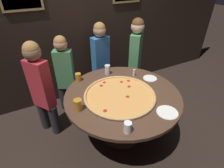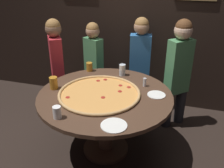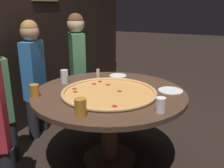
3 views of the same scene
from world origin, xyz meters
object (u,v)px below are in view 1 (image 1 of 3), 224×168
(giant_pizza, at_px, (120,95))
(drink_cup_near_right, at_px, (78,77))
(white_plate_beside_cup, at_px, (150,78))
(drink_cup_front_edge, at_px, (128,127))
(diner_far_right, at_px, (135,55))
(dining_table, at_px, (122,103))
(drink_cup_far_right, at_px, (107,70))
(diner_side_right, at_px, (65,71))
(diner_side_left, at_px, (101,58))
(drink_cup_beside_pizza, at_px, (78,105))
(condiment_shaker, at_px, (134,73))
(diner_centre_back, at_px, (41,86))
(white_plate_right_side, at_px, (167,112))

(giant_pizza, relative_size, drink_cup_near_right, 7.89)
(giant_pizza, height_order, drink_cup_near_right, drink_cup_near_right)
(white_plate_beside_cup, bearing_deg, drink_cup_front_edge, -139.79)
(drink_cup_near_right, height_order, diner_far_right, diner_far_right)
(dining_table, height_order, drink_cup_far_right, drink_cup_far_right)
(dining_table, bearing_deg, diner_side_right, 116.67)
(diner_side_left, bearing_deg, white_plate_beside_cup, 101.10)
(giant_pizza, xyz_separation_m, diner_side_right, (-0.41, 0.96, -0.03))
(drink_cup_far_right, distance_m, white_plate_beside_cup, 0.62)
(drink_cup_beside_pizza, relative_size, condiment_shaker, 1.40)
(drink_cup_near_right, xyz_separation_m, diner_side_right, (-0.09, 0.39, -0.08))
(drink_cup_far_right, distance_m, diner_far_right, 0.70)
(dining_table, distance_m, diner_side_right, 1.05)
(diner_side_right, bearing_deg, diner_side_left, -144.89)
(drink_cup_beside_pizza, bearing_deg, drink_cup_near_right, 71.36)
(diner_centre_back, relative_size, diner_side_left, 1.01)
(giant_pizza, bearing_deg, diner_side_left, 77.56)
(white_plate_right_side, bearing_deg, diner_side_left, 92.46)
(dining_table, relative_size, giant_pizza, 1.64)
(drink_cup_near_right, xyz_separation_m, diner_far_right, (1.09, 0.23, 0.01))
(white_plate_right_side, bearing_deg, drink_cup_front_edge, -177.25)
(condiment_shaker, bearing_deg, diner_side_left, 104.53)
(drink_cup_near_right, bearing_deg, condiment_shaker, -17.84)
(diner_centre_back, bearing_deg, white_plate_beside_cup, -142.58)
(dining_table, bearing_deg, drink_cup_beside_pizza, -176.48)
(drink_cup_front_edge, distance_m, white_plate_right_side, 0.52)
(white_plate_right_side, relative_size, diner_centre_back, 0.17)
(drink_cup_far_right, bearing_deg, drink_cup_beside_pizza, -138.30)
(diner_centre_back, bearing_deg, drink_cup_near_right, -129.69)
(drink_cup_far_right, bearing_deg, giant_pizza, -101.23)
(drink_cup_near_right, bearing_deg, giant_pizza, -60.07)
(dining_table, xyz_separation_m, diner_side_left, (0.18, 1.03, 0.18))
(drink_cup_front_edge, height_order, diner_side_left, diner_side_left)
(drink_cup_beside_pizza, height_order, diner_side_right, diner_side_right)
(drink_cup_front_edge, bearing_deg, condiment_shaker, 52.93)
(condiment_shaker, bearing_deg, drink_cup_front_edge, -127.07)
(white_plate_beside_cup, height_order, diner_far_right, diner_far_right)
(diner_side_right, bearing_deg, drink_cup_beside_pizza, 110.46)
(diner_side_right, bearing_deg, diner_far_right, -161.32)
(drink_cup_beside_pizza, xyz_separation_m, white_plate_beside_cup, (1.09, 0.16, -0.06))
(drink_cup_front_edge, bearing_deg, drink_cup_beside_pizza, 120.92)
(white_plate_beside_cup, bearing_deg, drink_cup_near_right, 155.35)
(drink_cup_far_right, xyz_separation_m, drink_cup_beside_pizza, (-0.63, -0.56, -0.00))
(condiment_shaker, distance_m, diner_side_left, 0.75)
(diner_far_right, distance_m, diner_side_right, 1.19)
(dining_table, distance_m, drink_cup_far_right, 0.57)
(drink_cup_beside_pizza, bearing_deg, condiment_shaker, 19.66)
(white_plate_beside_cup, relative_size, diner_side_left, 0.14)
(drink_cup_front_edge, relative_size, drink_cup_near_right, 1.05)
(drink_cup_far_right, bearing_deg, diner_side_right, 141.95)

